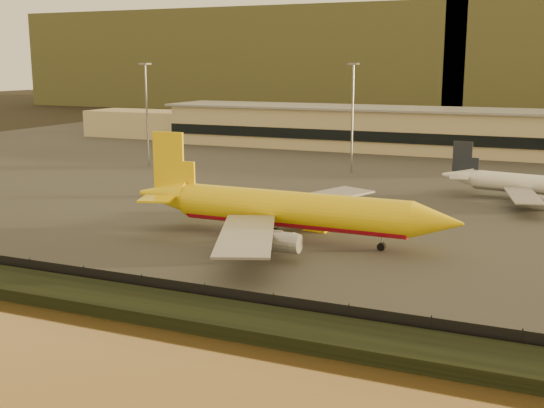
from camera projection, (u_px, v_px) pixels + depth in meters
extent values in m
plane|color=black|center=(241.00, 271.00, 85.59)|extent=(900.00, 900.00, 0.00)
cube|color=black|center=(169.00, 309.00, 70.17)|extent=(320.00, 7.00, 1.40)
cube|color=#2D2D2D|center=(407.00, 167.00, 170.94)|extent=(320.00, 220.00, 0.20)
cube|color=black|center=(189.00, 292.00, 73.64)|extent=(300.00, 0.05, 2.20)
cube|color=#C4B088|center=(430.00, 131.00, 196.67)|extent=(160.00, 22.00, 12.00)
cube|color=black|center=(422.00, 139.00, 186.80)|extent=(160.00, 0.60, 3.00)
cube|color=gray|center=(431.00, 110.00, 195.39)|extent=(164.00, 24.00, 0.60)
cube|color=#C4B088|center=(158.00, 124.00, 237.49)|extent=(50.00, 18.00, 9.00)
cylinder|color=slate|center=(147.00, 116.00, 169.24)|extent=(0.50, 0.50, 25.00)
cube|color=slate|center=(145.00, 64.00, 166.66)|extent=(2.20, 2.20, 0.40)
cylinder|color=slate|center=(352.00, 119.00, 158.79)|extent=(0.50, 0.50, 25.00)
cube|color=slate|center=(354.00, 64.00, 156.21)|extent=(2.20, 2.20, 0.40)
cube|color=brown|center=(276.00, 60.00, 439.98)|extent=(260.00, 160.00, 55.00)
cylinder|color=yellow|center=(293.00, 209.00, 98.37)|extent=(34.77, 5.18, 5.02)
cylinder|color=red|center=(293.00, 215.00, 98.55)|extent=(33.80, 4.07, 3.91)
cone|color=yellow|center=(438.00, 222.00, 90.22)|extent=(6.78, 5.05, 5.02)
cone|color=yellow|center=(164.00, 195.00, 106.83)|extent=(8.71, 5.06, 5.02)
cube|color=yellow|center=(168.00, 160.00, 105.33)|extent=(5.31, 0.43, 8.78)
cube|color=yellow|center=(191.00, 188.00, 110.49)|extent=(6.08, 6.04, 0.30)
cube|color=yellow|center=(157.00, 199.00, 101.49)|extent=(6.05, 6.01, 0.30)
cube|color=gray|center=(318.00, 198.00, 110.92)|extent=(14.48, 22.66, 0.30)
cylinder|color=gray|center=(325.00, 211.00, 107.33)|extent=(5.80, 2.79, 2.76)
cube|color=gray|center=(246.00, 235.00, 86.94)|extent=(14.32, 22.67, 0.30)
cylinder|color=gray|center=(274.00, 241.00, 89.19)|extent=(5.80, 2.79, 2.76)
cylinder|color=black|center=(381.00, 247.00, 94.01)|extent=(1.11, 0.88, 1.10)
cylinder|color=slate|center=(382.00, 242.00, 93.89)|extent=(0.19, 0.19, 2.26)
cylinder|color=black|center=(263.00, 238.00, 98.62)|extent=(1.11, 0.88, 1.10)
cylinder|color=slate|center=(263.00, 234.00, 98.51)|extent=(0.19, 0.19, 2.26)
cylinder|color=black|center=(276.00, 231.00, 102.67)|extent=(1.11, 0.88, 1.10)
cylinder|color=slate|center=(276.00, 227.00, 102.56)|extent=(0.19, 0.19, 2.26)
cylinder|color=white|center=(541.00, 185.00, 126.12)|extent=(25.23, 7.86, 3.47)
cylinder|color=gray|center=(540.00, 188.00, 126.24)|extent=(24.41, 6.98, 2.71)
cone|color=white|center=(458.00, 176.00, 134.54)|extent=(6.77, 4.53, 3.47)
cube|color=black|center=(462.00, 157.00, 133.39)|extent=(3.81, 0.95, 6.08)
cube|color=white|center=(470.00, 173.00, 136.57)|extent=(4.62, 4.55, 0.21)
cube|color=white|center=(459.00, 177.00, 130.90)|extent=(3.89, 3.74, 0.21)
cube|color=gray|center=(523.00, 196.00, 118.83)|extent=(7.95, 16.30, 0.21)
cylinder|color=gray|center=(537.00, 200.00, 119.99)|extent=(4.44, 2.62, 1.91)
cylinder|color=black|center=(523.00, 200.00, 126.85)|extent=(0.86, 0.73, 0.76)
cylinder|color=slate|center=(523.00, 198.00, 126.77)|extent=(0.18, 0.18, 1.56)
cylinder|color=black|center=(527.00, 197.00, 129.40)|extent=(0.86, 0.73, 0.76)
cylinder|color=slate|center=(527.00, 195.00, 129.32)|extent=(0.18, 0.18, 1.56)
cube|color=yellow|center=(316.00, 226.00, 104.90)|extent=(3.95, 2.20, 1.68)
cube|color=white|center=(229.00, 207.00, 117.83)|extent=(4.79, 3.48, 1.97)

